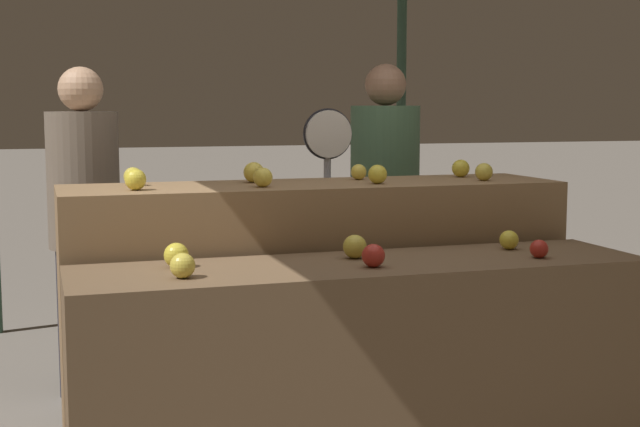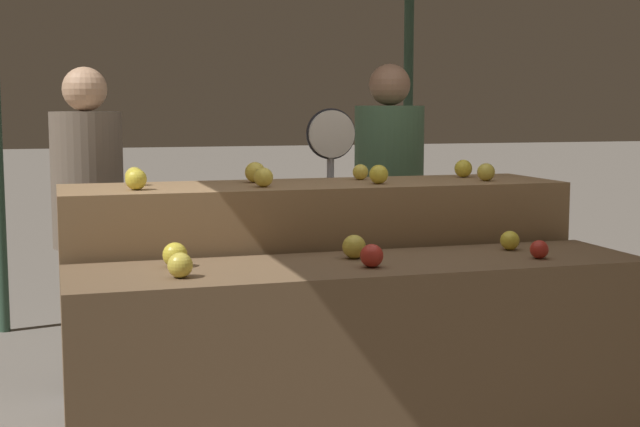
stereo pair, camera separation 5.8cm
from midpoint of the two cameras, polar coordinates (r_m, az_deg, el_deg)
The scene contains 19 objects.
display_counter_front at distance 3.38m, azimuth 3.19°, elevation -10.66°, with size 2.13×0.55×0.89m, color brown.
display_counter_back at distance 3.89m, azimuth 0.18°, elevation -6.42°, with size 2.13×0.55×1.14m, color olive.
apple_front_0 at distance 3.00m, azimuth -8.40°, elevation -3.30°, with size 0.09×0.09×0.09m, color gold.
apple_front_1 at distance 3.17m, azimuth 3.83°, elevation -2.71°, with size 0.08×0.08×0.08m, color #B72D23.
apple_front_2 at distance 3.45m, azimuth 14.32°, elevation -2.24°, with size 0.07×0.07×0.07m, color #AD281E.
apple_front_3 at distance 3.20m, azimuth -8.76°, elevation -2.63°, with size 0.09×0.09×0.09m, color gold.
apple_front_4 at distance 3.35m, azimuth 2.63°, elevation -2.14°, with size 0.09×0.09×0.09m, color gold.
apple_front_5 at distance 3.63m, azimuth 12.50°, elevation -1.69°, with size 0.08×0.08×0.08m, color gold.
apple_back_0 at distance 3.55m, azimuth -11.24°, elevation 2.16°, with size 0.08×0.08×0.08m, color gold.
apple_back_1 at distance 3.62m, azimuth -3.19°, elevation 2.33°, with size 0.08×0.08×0.08m, color yellow.
apple_back_2 at distance 3.78m, azimuth 4.21°, elevation 2.52°, with size 0.08×0.08×0.08m, color gold.
apple_back_3 at distance 3.99m, azimuth 10.99°, elevation 2.62°, with size 0.08×0.08×0.08m, color gold.
apple_back_4 at distance 3.76m, azimuth -11.36°, elevation 2.35°, with size 0.08×0.08×0.08m, color gold.
apple_back_5 at distance 3.84m, azimuth -3.74°, elevation 2.64°, with size 0.09×0.09×0.09m, color yellow.
apple_back_6 at distance 3.98m, azimuth 3.02°, elevation 2.67°, with size 0.07×0.07×0.07m, color yellow.
apple_back_7 at distance 4.18m, azimuth 9.55°, elevation 2.86°, with size 0.08×0.08×0.08m, color gold.
produce_scale at distance 4.44m, azimuth 1.09°, elevation 1.43°, with size 0.25×0.20×1.46m.
person_vendor_at_scale at distance 4.83m, azimuth 4.76°, elevation 0.99°, with size 0.42×0.42×1.69m.
person_customer_left at distance 4.56m, azimuth -14.25°, elevation 0.26°, with size 0.42×0.42×1.66m.
Camera 2 is at (-1.07, -3.03, 1.46)m, focal length 50.00 mm.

